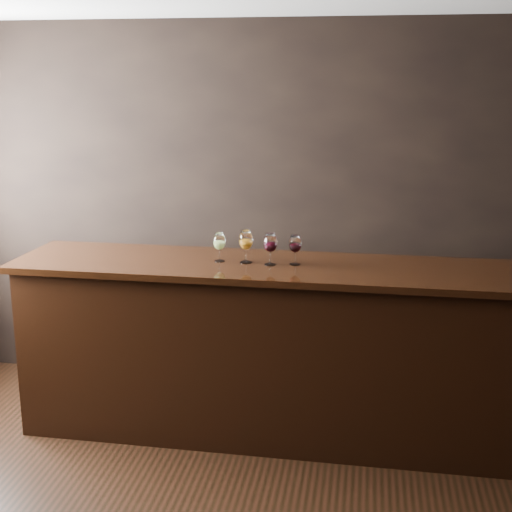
# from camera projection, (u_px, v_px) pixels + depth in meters

# --- Properties ---
(room_shell) EXTENTS (5.02, 4.52, 2.81)m
(room_shell) POSITION_uv_depth(u_px,v_px,m) (133.00, 202.00, 3.33)
(room_shell) COLOR black
(room_shell) RESTS_ON ground
(bar_counter) EXTENTS (3.31, 0.78, 1.15)m
(bar_counter) POSITION_uv_depth(u_px,v_px,m) (269.00, 353.00, 4.79)
(bar_counter) COLOR black
(bar_counter) RESTS_ON ground
(bar_top) EXTENTS (3.42, 0.85, 0.04)m
(bar_top) POSITION_uv_depth(u_px,v_px,m) (269.00, 267.00, 4.65)
(bar_top) COLOR black
(bar_top) RESTS_ON bar_counter
(back_bar_shelf) EXTENTS (2.79, 0.40, 1.01)m
(back_bar_shelf) POSITION_uv_depth(u_px,v_px,m) (283.00, 332.00, 5.41)
(back_bar_shelf) COLOR black
(back_bar_shelf) RESTS_ON ground
(glass_white) EXTENTS (0.08, 0.08, 0.19)m
(glass_white) POSITION_uv_depth(u_px,v_px,m) (219.00, 242.00, 4.68)
(glass_white) COLOR white
(glass_white) RESTS_ON bar_top
(glass_amber) EXTENTS (0.09, 0.09, 0.22)m
(glass_amber) POSITION_uv_depth(u_px,v_px,m) (246.00, 241.00, 4.65)
(glass_amber) COLOR white
(glass_amber) RESTS_ON bar_top
(glass_red_a) EXTENTS (0.09, 0.09, 0.21)m
(glass_red_a) POSITION_uv_depth(u_px,v_px,m) (270.00, 244.00, 4.59)
(glass_red_a) COLOR white
(glass_red_a) RESTS_ON bar_top
(glass_red_b) EXTENTS (0.08, 0.08, 0.20)m
(glass_red_b) POSITION_uv_depth(u_px,v_px,m) (295.00, 245.00, 4.60)
(glass_red_b) COLOR white
(glass_red_b) RESTS_ON bar_top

